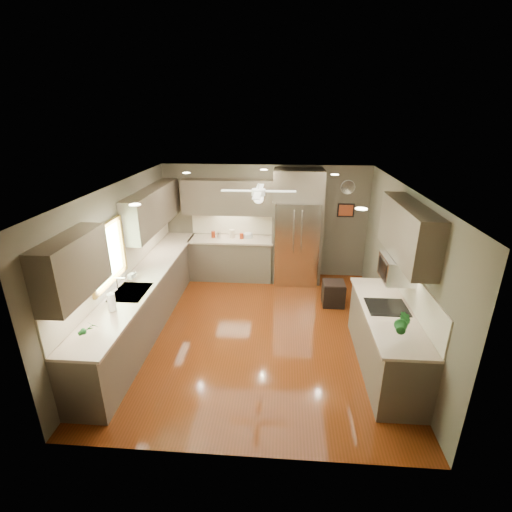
# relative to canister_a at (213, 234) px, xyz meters

# --- Properties ---
(floor) EXTENTS (5.00, 5.00, 0.00)m
(floor) POSITION_rel_canister_a_xyz_m (1.13, -2.20, -1.02)
(floor) COLOR #55240B
(floor) RESTS_ON ground
(ceiling) EXTENTS (5.00, 5.00, 0.00)m
(ceiling) POSITION_rel_canister_a_xyz_m (1.13, -2.20, 1.48)
(ceiling) COLOR white
(ceiling) RESTS_ON ground
(wall_back) EXTENTS (4.50, 0.00, 4.50)m
(wall_back) POSITION_rel_canister_a_xyz_m (1.13, 0.30, 0.23)
(wall_back) COLOR brown
(wall_back) RESTS_ON ground
(wall_front) EXTENTS (4.50, 0.00, 4.50)m
(wall_front) POSITION_rel_canister_a_xyz_m (1.13, -4.70, 0.23)
(wall_front) COLOR brown
(wall_front) RESTS_ON ground
(wall_left) EXTENTS (0.00, 5.00, 5.00)m
(wall_left) POSITION_rel_canister_a_xyz_m (-1.12, -2.20, 0.23)
(wall_left) COLOR brown
(wall_left) RESTS_ON ground
(wall_right) EXTENTS (0.00, 5.00, 5.00)m
(wall_right) POSITION_rel_canister_a_xyz_m (3.38, -2.20, 0.23)
(wall_right) COLOR brown
(wall_right) RESTS_ON ground
(canister_a) EXTENTS (0.11, 0.11, 0.14)m
(canister_a) POSITION_rel_canister_a_xyz_m (0.00, 0.00, 0.00)
(canister_a) COLOR maroon
(canister_a) RESTS_ON back_run
(canister_b) EXTENTS (0.10, 0.10, 0.13)m
(canister_b) POSITION_rel_canister_a_xyz_m (0.13, -0.01, -0.01)
(canister_b) COLOR silver
(canister_b) RESTS_ON back_run
(canister_c) EXTENTS (0.16, 0.16, 0.20)m
(canister_c) POSITION_rel_canister_a_xyz_m (0.41, 0.03, 0.01)
(canister_c) COLOR #C9B597
(canister_c) RESTS_ON back_run
(canister_d) EXTENTS (0.09, 0.09, 0.13)m
(canister_d) POSITION_rel_canister_a_xyz_m (0.63, -0.01, -0.02)
(canister_d) COLOR maroon
(canister_d) RESTS_ON back_run
(soap_bottle) EXTENTS (0.10, 0.10, 0.18)m
(soap_bottle) POSITION_rel_canister_a_xyz_m (-0.94, -2.28, 0.01)
(soap_bottle) COLOR white
(soap_bottle) RESTS_ON left_run
(potted_plant_left) EXTENTS (0.17, 0.14, 0.27)m
(potted_plant_left) POSITION_rel_canister_a_xyz_m (-0.81, -3.96, 0.05)
(potted_plant_left) COLOR #195A20
(potted_plant_left) RESTS_ON left_run
(potted_plant_right) EXTENTS (0.24, 0.21, 0.36)m
(potted_plant_right) POSITION_rel_canister_a_xyz_m (3.03, -3.64, 0.10)
(potted_plant_right) COLOR #195A20
(potted_plant_right) RESTS_ON right_run
(bowl) EXTENTS (0.27, 0.27, 0.06)m
(bowl) POSITION_rel_canister_a_xyz_m (0.76, 0.03, -0.05)
(bowl) COLOR #C9B597
(bowl) RESTS_ON back_run
(left_run) EXTENTS (0.65, 4.70, 1.45)m
(left_run) POSITION_rel_canister_a_xyz_m (-0.83, -2.05, -0.54)
(left_run) COLOR brown
(left_run) RESTS_ON ground
(back_run) EXTENTS (1.85, 0.65, 1.45)m
(back_run) POSITION_rel_canister_a_xyz_m (0.40, 0.00, -0.54)
(back_run) COLOR brown
(back_run) RESTS_ON ground
(uppers) EXTENTS (4.50, 4.70, 0.95)m
(uppers) POSITION_rel_canister_a_xyz_m (0.39, -1.49, 0.85)
(uppers) COLOR brown
(uppers) RESTS_ON wall_left
(window) EXTENTS (0.05, 1.12, 0.92)m
(window) POSITION_rel_canister_a_xyz_m (-1.09, -2.70, 0.53)
(window) COLOR #BFF2B2
(window) RESTS_ON wall_left
(sink) EXTENTS (0.50, 0.70, 0.32)m
(sink) POSITION_rel_canister_a_xyz_m (-0.80, -2.70, -0.11)
(sink) COLOR silver
(sink) RESTS_ON left_run
(refrigerator) EXTENTS (1.06, 0.75, 2.45)m
(refrigerator) POSITION_rel_canister_a_xyz_m (1.83, -0.04, 0.17)
(refrigerator) COLOR silver
(refrigerator) RESTS_ON ground
(right_run) EXTENTS (0.70, 2.20, 1.45)m
(right_run) POSITION_rel_canister_a_xyz_m (3.06, -3.00, -0.54)
(right_run) COLOR brown
(right_run) RESTS_ON ground
(microwave) EXTENTS (0.43, 0.55, 0.34)m
(microwave) POSITION_rel_canister_a_xyz_m (3.15, -2.75, 0.46)
(microwave) COLOR silver
(microwave) RESTS_ON wall_right
(ceiling_fan) EXTENTS (1.18, 1.18, 0.32)m
(ceiling_fan) POSITION_rel_canister_a_xyz_m (1.13, -1.90, 1.31)
(ceiling_fan) COLOR white
(ceiling_fan) RESTS_ON ceiling
(recessed_lights) EXTENTS (2.84, 3.14, 0.01)m
(recessed_lights) POSITION_rel_canister_a_xyz_m (1.09, -1.80, 1.47)
(recessed_lights) COLOR white
(recessed_lights) RESTS_ON ceiling
(wall_clock) EXTENTS (0.30, 0.03, 0.30)m
(wall_clock) POSITION_rel_canister_a_xyz_m (2.88, 0.28, 1.03)
(wall_clock) COLOR white
(wall_clock) RESTS_ON wall_back
(framed_print) EXTENTS (0.36, 0.03, 0.30)m
(framed_print) POSITION_rel_canister_a_xyz_m (2.88, 0.28, 0.53)
(framed_print) COLOR black
(framed_print) RESTS_ON wall_back
(stool) EXTENTS (0.42, 0.42, 0.49)m
(stool) POSITION_rel_canister_a_xyz_m (2.54, -1.12, -0.78)
(stool) COLOR black
(stool) RESTS_ON ground
(paper_towel) EXTENTS (0.11, 0.11, 0.27)m
(paper_towel) POSITION_rel_canister_a_xyz_m (-0.82, -3.29, 0.06)
(paper_towel) COLOR white
(paper_towel) RESTS_ON left_run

